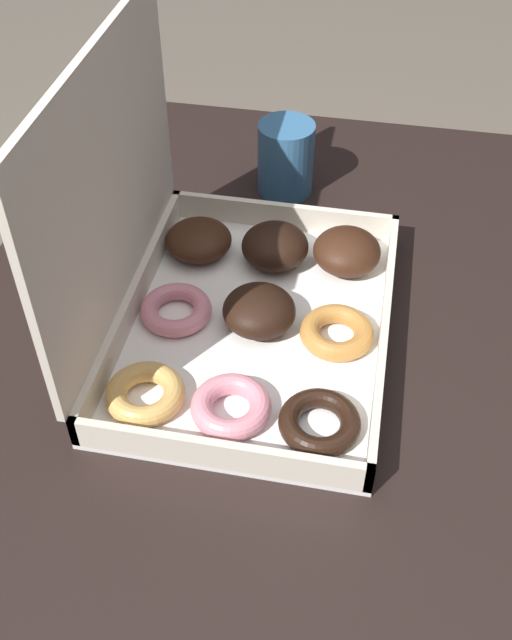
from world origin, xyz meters
TOP-DOWN VIEW (x-y plane):
  - dining_table at (0.00, 0.00)m, footprint 0.98×0.82m
  - donut_box at (0.04, 0.11)m, footprint 0.37×0.29m
  - coffee_mug at (0.29, 0.09)m, footprint 0.07×0.07m

SIDE VIEW (x-z plane):
  - dining_table at x=0.00m, z-range 0.26..1.01m
  - coffee_mug at x=0.29m, z-range 0.75..0.85m
  - donut_box at x=0.04m, z-range 0.65..0.96m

